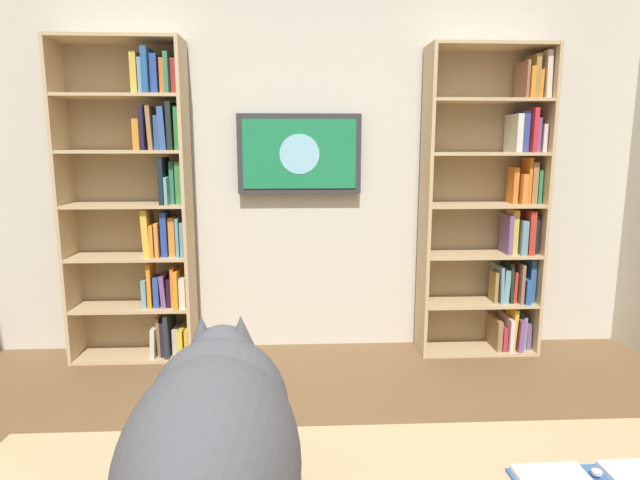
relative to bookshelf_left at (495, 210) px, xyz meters
The scene contains 5 objects.
wall_back 1.31m from the bookshelf_left, ahead, with size 4.52×0.06×2.70m, color beige.
bookshelf_left is the anchor object (origin of this frame).
bookshelf_right 2.28m from the bookshelf_left, ahead, with size 0.78×0.28×2.02m.
wall_mounted_tv 1.34m from the bookshelf_left, ahead, with size 0.80×0.07×0.51m.
cat 3.00m from the bookshelf_left, 61.04° to the left, with size 0.28×0.59×0.35m.
Camera 1 is at (0.09, 1.35, 1.39)m, focal length 29.83 mm.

